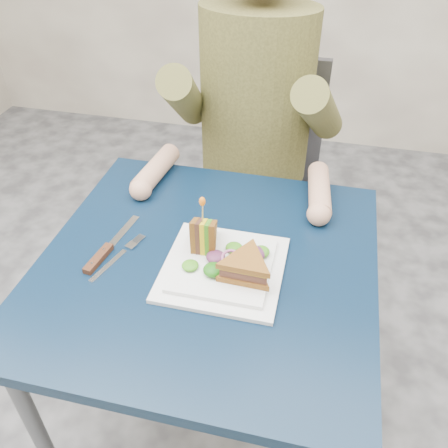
% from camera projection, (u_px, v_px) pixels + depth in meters
% --- Properties ---
extents(ground, '(4.00, 4.00, 0.00)m').
position_uv_depth(ground, '(212.00, 427.00, 1.52)').
color(ground, '#4C4C4E').
rests_on(ground, ground).
extents(table, '(0.75, 0.75, 0.73)m').
position_uv_depth(table, '(208.00, 285.00, 1.12)').
color(table, black).
rests_on(table, ground).
extents(chair, '(0.42, 0.40, 0.93)m').
position_uv_depth(chair, '(257.00, 173.00, 1.71)').
color(chair, '#47474C').
rests_on(chair, ground).
extents(diner, '(0.54, 0.59, 0.74)m').
position_uv_depth(diner, '(256.00, 85.00, 1.39)').
color(diner, '#4C4922').
rests_on(diner, chair).
extents(plate, '(0.26, 0.26, 0.02)m').
position_uv_depth(plate, '(223.00, 267.00, 1.04)').
color(plate, white).
rests_on(plate, table).
extents(sandwich_flat, '(0.14, 0.14, 0.05)m').
position_uv_depth(sandwich_flat, '(246.00, 267.00, 0.99)').
color(sandwich_flat, brown).
rests_on(sandwich_flat, plate).
extents(sandwich_upright, '(0.08, 0.12, 0.12)m').
position_uv_depth(sandwich_upright, '(203.00, 235.00, 1.05)').
color(sandwich_upright, brown).
rests_on(sandwich_upright, plate).
extents(fork, '(0.07, 0.18, 0.01)m').
position_uv_depth(fork, '(117.00, 258.00, 1.07)').
color(fork, silver).
rests_on(fork, table).
extents(knife, '(0.05, 0.22, 0.02)m').
position_uv_depth(knife, '(103.00, 253.00, 1.08)').
color(knife, silver).
rests_on(knife, table).
extents(toothpick, '(0.01, 0.01, 0.06)m').
position_uv_depth(toothpick, '(203.00, 212.00, 1.01)').
color(toothpick, tan).
rests_on(toothpick, sandwich_upright).
extents(toothpick_frill, '(0.01, 0.01, 0.02)m').
position_uv_depth(toothpick_frill, '(202.00, 202.00, 1.00)').
color(toothpick_frill, orange).
rests_on(toothpick_frill, sandwich_upright).
extents(lettuce_spill, '(0.15, 0.13, 0.02)m').
position_uv_depth(lettuce_spill, '(226.00, 258.00, 1.03)').
color(lettuce_spill, '#337A14').
rests_on(lettuce_spill, plate).
extents(onion_ring, '(0.04, 0.04, 0.02)m').
position_uv_depth(onion_ring, '(230.00, 258.00, 1.02)').
color(onion_ring, '#9E4C7A').
rests_on(onion_ring, plate).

